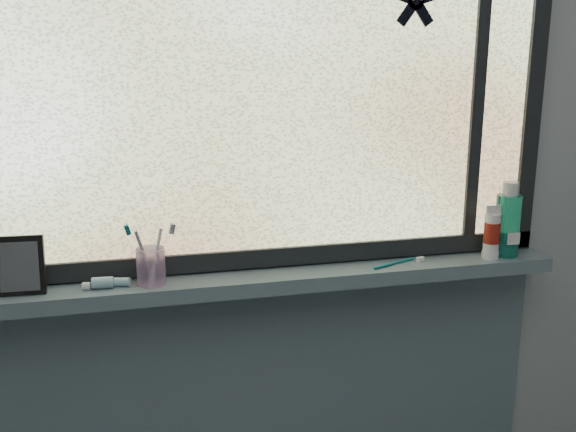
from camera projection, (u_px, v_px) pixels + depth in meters
The scene contains 13 objects.
wall_back at pixel (264, 183), 1.72m from camera, with size 3.00×0.01×2.50m, color #9EA3A8.
windowsill at pixel (271, 280), 1.71m from camera, with size 1.62×0.14×0.04m, color slate.
window_pane at pixel (265, 77), 1.63m from camera, with size 1.50×0.01×1.00m, color silver.
frame_bottom at pixel (267, 257), 1.75m from camera, with size 1.60×0.03×0.05m, color black.
frame_right at pixel (534, 75), 1.81m from camera, with size 0.05×0.03×1.10m, color black.
frame_mullion at pixel (478, 75), 1.77m from camera, with size 0.04×0.03×1.00m, color black.
starfish_sticker at pixel (416, 1), 1.67m from camera, with size 0.15×0.02×0.15m, color black, non-canonical shape.
vanity_mirror at pixel (20, 265), 1.54m from camera, with size 0.12×0.06×0.14m, color black.
toothpaste_tube at pixel (110, 282), 1.60m from camera, with size 0.16×0.03×0.03m, color white, non-canonical shape.
toothbrush_cup at pixel (151, 266), 1.61m from camera, with size 0.07×0.07×0.09m, color #C69ED1.
toothbrush_lying at pixel (394, 262), 1.77m from camera, with size 0.18×0.02×0.01m, color #0B5D68, non-canonical shape.
mouthwash_bottle at pixel (508, 219), 1.83m from camera, with size 0.07×0.07×0.18m, color #1B8B73.
cream_tube at pixel (492, 230), 1.81m from camera, with size 0.04×0.04×0.11m, color silver.
Camera 1 is at (-0.34, -0.35, 1.58)m, focal length 40.00 mm.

